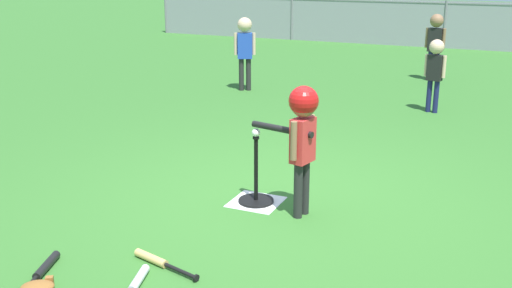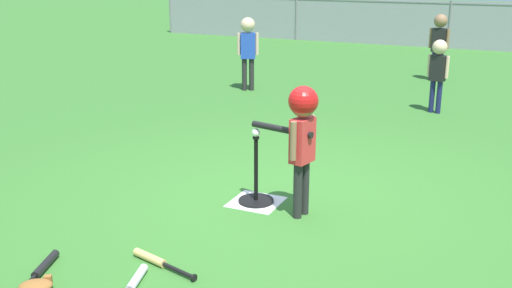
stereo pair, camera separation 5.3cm
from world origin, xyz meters
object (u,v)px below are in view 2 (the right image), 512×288
at_px(fielder_deep_right, 439,38).
at_px(spare_bat_wood, 156,260).
at_px(fielder_deep_left, 248,44).
at_px(spare_bat_black, 41,269).
at_px(fielder_near_right, 438,66).
at_px(baseball_on_tee, 256,133).
at_px(glove_near_bats, 36,286).
at_px(batting_tee, 256,192).
at_px(spare_bat_silver, 134,283).
at_px(batter_child, 302,125).

relative_size(fielder_deep_right, spare_bat_wood, 1.96).
height_order(fielder_deep_left, spare_bat_black, fielder_deep_left).
bearing_deg(spare_bat_black, fielder_near_right, 73.40).
bearing_deg(fielder_deep_right, spare_bat_black, -99.56).
relative_size(baseball_on_tee, fielder_deep_left, 0.06).
height_order(fielder_near_right, glove_near_bats, fielder_near_right).
xyz_separation_m(batting_tee, baseball_on_tee, (0.00, -0.00, 0.56)).
bearing_deg(spare_bat_silver, fielder_near_right, 79.65).
height_order(fielder_deep_left, spare_bat_silver, fielder_deep_left).
distance_m(fielder_deep_right, spare_bat_black, 8.46).
bearing_deg(batter_child, spare_bat_black, -127.29).
distance_m(baseball_on_tee, batter_child, 0.50).
distance_m(spare_bat_wood, spare_bat_black, 0.79).
height_order(fielder_deep_left, fielder_deep_right, fielder_deep_left).
distance_m(batting_tee, fielder_deep_left, 4.93).
height_order(batter_child, spare_bat_silver, batter_child).
relative_size(fielder_deep_right, spare_bat_black, 1.79).
xyz_separation_m(fielder_deep_right, glove_near_bats, (-1.26, -8.51, -0.73)).
distance_m(batting_tee, glove_near_bats, 2.11).
relative_size(baseball_on_tee, glove_near_bats, 0.27).
bearing_deg(baseball_on_tee, batter_child, -12.86).
xyz_separation_m(baseball_on_tee, fielder_deep_left, (-2.16, 4.38, 0.12)).
xyz_separation_m(baseball_on_tee, batter_child, (0.46, -0.11, 0.15)).
xyz_separation_m(batting_tee, batter_child, (0.46, -0.11, 0.71)).
relative_size(batting_tee, spare_bat_black, 0.93).
xyz_separation_m(batting_tee, spare_bat_silver, (-0.13, -1.68, -0.06)).
bearing_deg(glove_near_bats, baseball_on_tee, 70.98).
bearing_deg(fielder_deep_left, baseball_on_tee, -63.74).
bearing_deg(batting_tee, spare_bat_wood, -97.18).
xyz_separation_m(batting_tee, fielder_near_right, (0.93, 4.09, 0.58)).
relative_size(fielder_deep_left, spare_bat_black, 1.81).
bearing_deg(batter_child, fielder_deep_left, 120.32).
bearing_deg(fielder_deep_left, spare_bat_wood, -70.87).
bearing_deg(fielder_deep_right, fielder_near_right, -81.68).
bearing_deg(fielder_deep_right, glove_near_bats, -98.43).
relative_size(fielder_near_right, fielder_deep_right, 0.88).
xyz_separation_m(batter_child, spare_bat_silver, (-0.59, -1.58, -0.77)).
bearing_deg(glove_near_bats, batter_child, 58.64).
height_order(batting_tee, spare_bat_silver, batting_tee).
distance_m(batter_child, spare_bat_wood, 1.60).
distance_m(baseball_on_tee, glove_near_bats, 2.19).
distance_m(fielder_near_right, spare_bat_black, 6.18).
height_order(batting_tee, glove_near_bats, batting_tee).
bearing_deg(spare_bat_wood, baseball_on_tee, 82.82).
height_order(fielder_near_right, spare_bat_wood, fielder_near_right).
height_order(baseball_on_tee, fielder_deep_left, fielder_deep_left).
relative_size(batting_tee, batter_child, 0.55).
bearing_deg(fielder_deep_left, glove_near_bats, -76.97).
height_order(batter_child, fielder_near_right, batter_child).
relative_size(batter_child, spare_bat_wood, 1.86).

